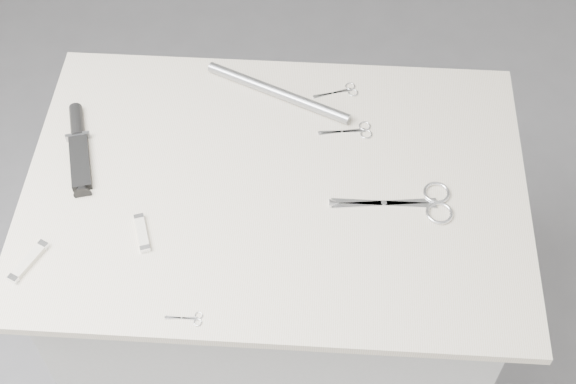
# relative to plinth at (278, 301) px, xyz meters

# --- Properties ---
(ground) EXTENTS (4.00, 4.00, 0.01)m
(ground) POSITION_rel_plinth_xyz_m (0.00, 0.00, -0.46)
(ground) COLOR gray
(ground) RESTS_ON ground
(plinth) EXTENTS (0.90, 0.60, 0.90)m
(plinth) POSITION_rel_plinth_xyz_m (0.00, 0.00, 0.00)
(plinth) COLOR #BABAB8
(plinth) RESTS_ON ground
(display_board) EXTENTS (1.00, 0.70, 0.02)m
(display_board) POSITION_rel_plinth_xyz_m (0.00, 0.00, 0.46)
(display_board) COLOR beige
(display_board) RESTS_ON plinth
(large_shears) EXTENTS (0.24, 0.10, 0.01)m
(large_shears) POSITION_rel_plinth_xyz_m (0.28, -0.03, 0.47)
(large_shears) COLOR silver
(large_shears) RESTS_ON display_board
(embroidery_scissors_a) EXTENTS (0.11, 0.05, 0.00)m
(embroidery_scissors_a) POSITION_rel_plinth_xyz_m (0.16, 0.15, 0.47)
(embroidery_scissors_a) COLOR silver
(embroidery_scissors_a) RESTS_ON display_board
(embroidery_scissors_b) EXTENTS (0.10, 0.06, 0.00)m
(embroidery_scissors_b) POSITION_rel_plinth_xyz_m (0.13, 0.26, 0.47)
(embroidery_scissors_b) COLOR silver
(embroidery_scissors_b) RESTS_ON display_board
(tiny_scissors) EXTENTS (0.07, 0.03, 0.00)m
(tiny_scissors) POSITION_rel_plinth_xyz_m (-0.13, -0.31, 0.47)
(tiny_scissors) COLOR silver
(tiny_scissors) RESTS_ON display_board
(sheathed_knife) EXTENTS (0.09, 0.22, 0.03)m
(sheathed_knife) POSITION_rel_plinth_xyz_m (-0.41, 0.07, 0.48)
(sheathed_knife) COLOR black
(sheathed_knife) RESTS_ON display_board
(pocket_knife_a) EXTENTS (0.06, 0.10, 0.01)m
(pocket_knife_a) POSITION_rel_plinth_xyz_m (-0.44, -0.21, 0.48)
(pocket_knife_a) COLOR beige
(pocket_knife_a) RESTS_ON display_board
(pocket_knife_b) EXTENTS (0.04, 0.09, 0.01)m
(pocket_knife_b) POSITION_rel_plinth_xyz_m (-0.24, -0.14, 0.48)
(pocket_knife_b) COLOR beige
(pocket_knife_b) RESTS_ON display_board
(metal_rail) EXTENTS (0.32, 0.16, 0.02)m
(metal_rail) POSITION_rel_plinth_xyz_m (-0.01, 0.24, 0.48)
(metal_rail) COLOR #95989E
(metal_rail) RESTS_ON display_board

